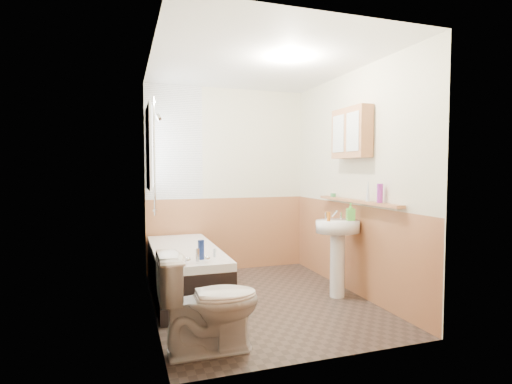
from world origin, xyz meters
The scene contains 26 objects.
floor centered at (0.00, 0.00, 0.00)m, with size 2.80×2.80×0.00m, color #2F2521.
ceiling centered at (0.00, 0.00, 2.50)m, with size 2.80×2.80×0.00m, color white.
wall_back centered at (0.00, 1.41, 1.25)m, with size 2.20×0.02×2.50m, color beige.
wall_front centered at (0.00, -1.41, 1.25)m, with size 2.20×0.02×2.50m, color beige.
wall_left centered at (-1.11, 0.00, 1.25)m, with size 0.02×2.80×2.50m, color beige.
wall_right centered at (1.11, 0.00, 1.25)m, with size 0.02×2.80×2.50m, color beige.
wainscot_right centered at (1.09, 0.00, 0.50)m, with size 0.01×2.80×1.00m, color #B27449.
wainscot_front centered at (0.00, -1.39, 0.50)m, with size 2.20×0.01×1.00m, color #B27449.
wainscot_back centered at (0.00, 1.39, 0.50)m, with size 2.20×0.01×1.00m, color #B27449.
tile_cladding_left centered at (-1.09, 0.00, 1.25)m, with size 0.01×2.80×2.50m, color white.
tile_return_back centered at (-0.73, 1.39, 1.75)m, with size 0.75×0.01×1.50m, color white.
window centered at (-1.06, 0.95, 1.65)m, with size 0.03×0.79×0.99m.
bathtub centered at (-0.73, 0.46, 0.28)m, with size 0.70×1.78×0.67m.
shower_riser centered at (-1.04, 0.41, 1.63)m, with size 0.11×0.08×1.25m.
toilet centered at (-0.76, -1.00, 0.38)m, with size 0.43×0.78×0.76m, color white.
sink centered at (0.84, -0.14, 0.60)m, with size 0.49×0.40×0.95m.
pine_shelf centered at (1.04, -0.19, 1.05)m, with size 0.10×1.48×0.03m, color #B27449.
medicine_cabinet centered at (1.01, -0.11, 1.79)m, with size 0.15×0.61×0.55m.
foam_can centered at (1.04, -0.60, 1.16)m, with size 0.06×0.06×0.19m, color purple.
green_bottle centered at (1.04, -0.40, 1.18)m, with size 0.05×0.05×0.23m, color silver.
black_jar centered at (1.04, 0.32, 1.09)m, with size 0.06×0.06×0.04m, color #388447.
soap_bottle centered at (0.96, -0.20, 0.89)m, with size 0.09×0.19×0.09m, color #59C647.
clear_bottle centered at (0.71, -0.18, 0.89)m, with size 0.04×0.04×0.10m, color orange.
blue_gel centered at (-0.67, -0.19, 0.62)m, with size 0.05×0.03×0.19m, color navy.
cream_jar centered at (-0.88, -0.30, 0.55)m, with size 0.08×0.08×0.05m, color purple.
orange_bottle centered at (-0.52, -0.11, 0.57)m, with size 0.03×0.03×0.09m, color silver.
Camera 1 is at (-1.37, -3.95, 1.40)m, focal length 28.00 mm.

